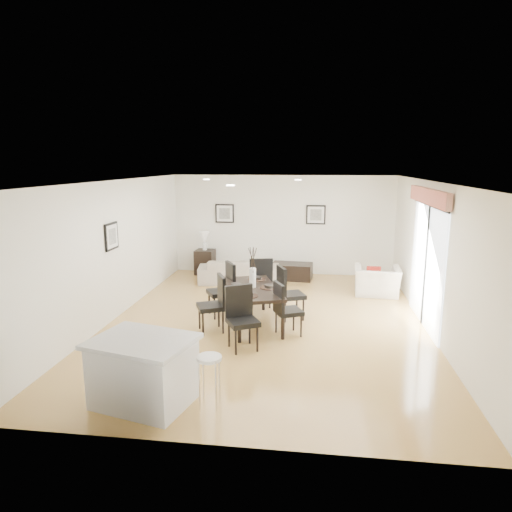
# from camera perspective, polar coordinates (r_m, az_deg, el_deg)

# --- Properties ---
(ground) EXTENTS (8.00, 8.00, 0.00)m
(ground) POSITION_cam_1_polar(r_m,az_deg,el_deg) (8.95, 1.34, -8.20)
(ground) COLOR tan
(ground) RESTS_ON ground
(wall_back) EXTENTS (6.00, 0.04, 2.70)m
(wall_back) POSITION_cam_1_polar(r_m,az_deg,el_deg) (12.52, 3.32, 3.88)
(wall_back) COLOR white
(wall_back) RESTS_ON ground
(wall_front) EXTENTS (6.00, 0.04, 2.70)m
(wall_front) POSITION_cam_1_polar(r_m,az_deg,el_deg) (4.77, -3.77, -9.11)
(wall_front) COLOR white
(wall_front) RESTS_ON ground
(wall_left) EXTENTS (0.04, 8.00, 2.70)m
(wall_left) POSITION_cam_1_polar(r_m,az_deg,el_deg) (9.38, -17.15, 0.76)
(wall_left) COLOR white
(wall_left) RESTS_ON ground
(wall_right) EXTENTS (0.04, 8.00, 2.70)m
(wall_right) POSITION_cam_1_polar(r_m,az_deg,el_deg) (8.80, 21.20, -0.21)
(wall_right) COLOR white
(wall_right) RESTS_ON ground
(ceiling) EXTENTS (6.00, 8.00, 0.02)m
(ceiling) POSITION_cam_1_polar(r_m,az_deg,el_deg) (8.43, 1.43, 9.34)
(ceiling) COLOR white
(ceiling) RESTS_ON wall_back
(sofa) EXTENTS (2.18, 1.12, 0.61)m
(sofa) POSITION_cam_1_polar(r_m,az_deg,el_deg) (11.72, -2.10, -1.86)
(sofa) COLOR gray
(sofa) RESTS_ON ground
(armchair) EXTENTS (1.09, 0.97, 0.67)m
(armchair) POSITION_cam_1_polar(r_m,az_deg,el_deg) (10.96, 14.86, -3.04)
(armchair) COLOR beige
(armchair) RESTS_ON ground
(dining_table) EXTENTS (1.39, 1.95, 0.74)m
(dining_table) POSITION_cam_1_polar(r_m,az_deg,el_deg) (8.60, -0.42, -4.40)
(dining_table) COLOR black
(dining_table) RESTS_ON ground
(dining_chair_wnear) EXTENTS (0.62, 0.62, 1.04)m
(dining_chair_wnear) POSITION_cam_1_polar(r_m,az_deg,el_deg) (8.34, -5.07, -5.53)
(dining_chair_wnear) COLOR black
(dining_chair_wnear) RESTS_ON ground
(dining_chair_wfar) EXTENTS (0.66, 0.66, 1.07)m
(dining_chair_wfar) POSITION_cam_1_polar(r_m,az_deg,el_deg) (9.18, -3.88, -3.79)
(dining_chair_wfar) COLOR black
(dining_chair_wfar) RESTS_ON ground
(dining_chair_enear) EXTENTS (0.58, 0.58, 0.97)m
(dining_chair_enear) POSITION_cam_1_polar(r_m,az_deg,el_deg) (8.12, 3.56, -6.28)
(dining_chair_enear) COLOR black
(dining_chair_enear) RESTS_ON ground
(dining_chair_efar) EXTENTS (0.62, 0.62, 1.06)m
(dining_chair_efar) POSITION_cam_1_polar(r_m,az_deg,el_deg) (8.95, 3.90, -4.25)
(dining_chair_efar) COLOR black
(dining_chair_efar) RESTS_ON ground
(dining_chair_head) EXTENTS (0.64, 0.64, 1.05)m
(dining_chair_head) POSITION_cam_1_polar(r_m,az_deg,el_deg) (7.59, -1.88, -7.21)
(dining_chair_head) COLOR black
(dining_chair_head) RESTS_ON ground
(dining_chair_foot) EXTENTS (0.58, 0.58, 1.08)m
(dining_chair_foot) POSITION_cam_1_polar(r_m,az_deg,el_deg) (9.65, 0.58, -2.97)
(dining_chair_foot) COLOR black
(dining_chair_foot) RESTS_ON ground
(vase) EXTENTS (1.00, 1.52, 0.77)m
(vase) POSITION_cam_1_polar(r_m,az_deg,el_deg) (8.50, -0.42, -1.87)
(vase) COLOR white
(vase) RESTS_ON dining_table
(coffee_table) EXTENTS (1.10, 0.73, 0.42)m
(coffee_table) POSITION_cam_1_polar(r_m,az_deg,el_deg) (12.10, 4.50, -1.91)
(coffee_table) COLOR black
(coffee_table) RESTS_ON ground
(side_table) EXTENTS (0.52, 0.52, 0.67)m
(side_table) POSITION_cam_1_polar(r_m,az_deg,el_deg) (12.69, -6.38, -0.73)
(side_table) COLOR black
(side_table) RESTS_ON ground
(table_lamp) EXTENTS (0.27, 0.27, 0.51)m
(table_lamp) POSITION_cam_1_polar(r_m,az_deg,el_deg) (12.56, -6.45, 2.22)
(table_lamp) COLOR white
(table_lamp) RESTS_ON side_table
(cushion) EXTENTS (0.32, 0.11, 0.31)m
(cushion) POSITION_cam_1_polar(r_m,az_deg,el_deg) (10.81, 14.47, -2.11)
(cushion) COLOR maroon
(cushion) RESTS_ON armchair
(kitchen_island) EXTENTS (1.43, 1.23, 0.87)m
(kitchen_island) POSITION_cam_1_polar(r_m,az_deg,el_deg) (6.14, -13.88, -13.77)
(kitchen_island) COLOR silver
(kitchen_island) RESTS_ON ground
(bar_stool) EXTENTS (0.31, 0.31, 0.69)m
(bar_stool) POSITION_cam_1_polar(r_m,az_deg,el_deg) (5.83, -5.86, -13.23)
(bar_stool) COLOR white
(bar_stool) RESTS_ON ground
(framed_print_back_left) EXTENTS (0.52, 0.04, 0.52)m
(framed_print_back_left) POSITION_cam_1_polar(r_m,az_deg,el_deg) (12.67, -3.94, 5.33)
(framed_print_back_left) COLOR black
(framed_print_back_left) RESTS_ON wall_back
(framed_print_back_right) EXTENTS (0.52, 0.04, 0.52)m
(framed_print_back_right) POSITION_cam_1_polar(r_m,az_deg,el_deg) (12.42, 7.49, 5.13)
(framed_print_back_right) COLOR black
(framed_print_back_right) RESTS_ON wall_back
(framed_print_left_wall) EXTENTS (0.04, 0.52, 0.52)m
(framed_print_left_wall) POSITION_cam_1_polar(r_m,az_deg,el_deg) (9.14, -17.61, 2.36)
(framed_print_left_wall) COLOR black
(framed_print_left_wall) RESTS_ON wall_left
(sliding_door) EXTENTS (0.12, 2.70, 2.57)m
(sliding_door) POSITION_cam_1_polar(r_m,az_deg,el_deg) (9.02, 20.63, 2.14)
(sliding_door) COLOR white
(sliding_door) RESTS_ON wall_right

